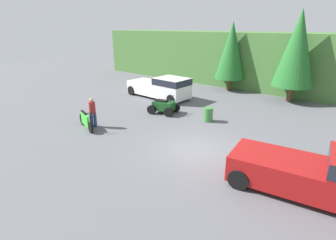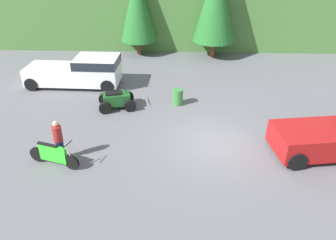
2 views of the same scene
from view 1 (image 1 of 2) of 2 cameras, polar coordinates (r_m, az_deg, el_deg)
The scene contains 10 objects.
ground_plane at distance 12.97m, azimuth 6.11°, elevation -6.34°, with size 80.00×80.00×0.00m, color #5B5B60.
hillside_backdrop at distance 26.73m, azimuth 26.26°, elevation 11.12°, with size 44.00×6.00×5.12m.
tree_left at distance 24.88m, azimuth 13.62°, elevation 14.46°, with size 2.68×2.68×6.10m.
tree_mid_left at distance 22.45m, azimuth 26.27°, elevation 13.73°, with size 3.04×3.04×6.92m.
pickup_truck_red at distance 10.55m, azimuth 32.29°, elevation -10.22°, with size 5.98×2.94×1.81m.
pickup_truck_second at distance 21.68m, azimuth -1.23°, elevation 7.23°, with size 5.63×2.28×1.81m.
dirt_bike at distance 16.01m, azimuth -17.47°, elevation -0.12°, with size 2.19×0.88×1.17m.
quad_atv at distance 18.01m, azimuth -0.95°, elevation 2.97°, with size 2.16×1.74×1.19m.
rider_person at distance 15.97m, azimuth -16.11°, elevation 1.82°, with size 0.50×0.50×1.78m.
steel_barrel at distance 16.63m, azimuth 8.73°, elevation 1.18°, with size 0.58×0.58×0.88m.
Camera 1 is at (6.34, -9.77, 5.71)m, focal length 28.00 mm.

